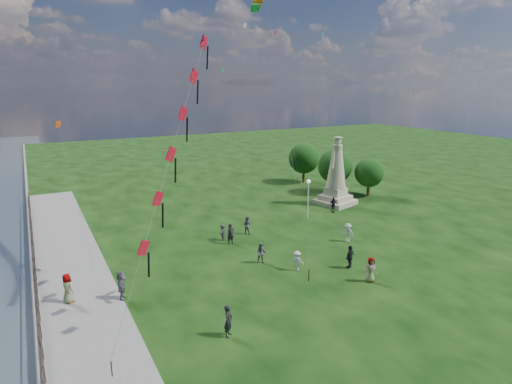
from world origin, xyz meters
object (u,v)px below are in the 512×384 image
person_3 (350,257)px  person_9 (333,205)px  person_6 (231,234)px  statue (336,179)px  lamppost (308,191)px  person_2 (297,261)px  person_0 (228,321)px  person_1 (261,253)px  person_8 (348,232)px  person_10 (68,290)px  person_5 (122,286)px  person_7 (247,225)px  person_4 (371,270)px  person_11 (223,232)px

person_3 → person_9: size_ratio=1.07×
person_3 → person_6: person_6 is taller
statue → lamppost: (-5.98, -3.11, 0.09)m
lamppost → person_2: lamppost is taller
statue → person_2: bearing=-152.7°
statue → person_9: bearing=-148.0°
person_9 → person_3: bearing=-116.9°
person_0 → person_1: (6.29, 7.68, -0.09)m
person_8 → person_10: (-22.55, -0.22, 0.13)m
person_5 → person_7: bearing=-43.6°
person_1 → person_3: (5.42, -3.87, 0.07)m
person_9 → person_2: bearing=-131.6°
person_8 → person_4: bearing=-52.8°
person_0 → person_1: 9.93m
lamppost → person_1: size_ratio=2.51×
person_3 → person_7: bearing=-93.1°
person_4 → person_8: size_ratio=1.09×
person_2 → person_7: 8.80m
person_6 → lamppost: bearing=13.0°
person_2 → person_11: person_2 is taller
person_9 → person_11: size_ratio=1.13×
person_0 → person_7: (8.36, 14.12, -0.08)m
person_1 → person_7: 6.76m
person_5 → person_6: size_ratio=1.05×
person_1 → person_10: size_ratio=0.87×
person_6 → person_4: bearing=-65.2°
statue → person_0: (-21.71, -18.14, -1.98)m
person_4 → person_9: 16.47m
person_11 → person_3: bearing=67.2°
person_0 → person_2: bearing=-12.4°
lamppost → person_2: (-7.72, -9.70, -2.24)m
person_8 → person_9: bearing=126.0°
person_0 → person_2: size_ratio=1.22×
person_6 → person_11: (-0.24, 1.15, -0.15)m
person_2 → person_8: 7.73m
lamppost → person_4: bearing=-107.3°
person_2 → person_6: bearing=-30.1°
person_6 → person_10: size_ratio=0.94×
lamppost → statue: bearing=27.5°
person_10 → person_7: bearing=-95.2°
person_3 → person_9: 14.24m
person_10 → person_2: bearing=-126.4°
person_4 → person_7: person_4 is taller
lamppost → person_8: (-0.54, -6.85, -2.17)m
person_6 → person_3: bearing=-58.0°
person_3 → person_0: bearing=-3.1°
lamppost → person_0: bearing=-136.3°
person_2 → person_4: person_4 is taller
statue → person_6: size_ratio=4.29×
lamppost → person_4: 14.49m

